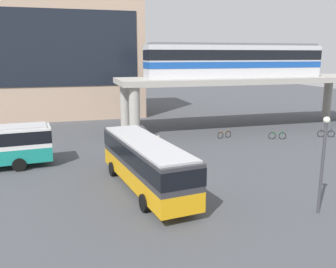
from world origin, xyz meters
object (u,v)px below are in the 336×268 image
(bus_main, at_px, (146,160))
(bicycle_brown, at_px, (224,135))
(pedestrian_near_building, at_px, (158,145))
(bicycle_green, at_px, (277,136))
(bicycle_black, at_px, (326,134))
(station_building, at_px, (54,55))
(train, at_px, (235,60))

(bus_main, xyz_separation_m, bicycle_brown, (11.06, 12.16, -1.63))
(bus_main, xyz_separation_m, pedestrian_near_building, (3.00, 8.37, -1.25))
(bicycle_green, height_order, bicycle_black, same)
(bus_main, distance_m, bicycle_brown, 16.52)
(bicycle_green, xyz_separation_m, pedestrian_near_building, (-13.08, -1.83, 0.38))
(bicycle_brown, relative_size, pedestrian_near_building, 1.10)
(station_building, bearing_deg, bus_main, -79.56)
(bicycle_green, bearing_deg, bus_main, -147.61)
(bicycle_green, relative_size, bicycle_brown, 0.98)
(bicycle_green, bearing_deg, station_building, 135.47)
(bus_main, distance_m, bicycle_green, 19.11)
(train, xyz_separation_m, bicycle_black, (7.19, -7.44, -7.54))
(bicycle_brown, xyz_separation_m, bicycle_black, (10.53, -2.49, 0.00))
(bus_main, height_order, bicycle_brown, bus_main)
(station_building, distance_m, train, 25.01)
(train, height_order, bus_main, train)
(bicycle_black, height_order, pedestrian_near_building, pedestrian_near_building)
(train, distance_m, bicycle_brown, 9.62)
(bus_main, bearing_deg, bicycle_black, 24.14)
(pedestrian_near_building, bearing_deg, station_building, 110.72)
(station_building, xyz_separation_m, bicycle_brown, (16.91, -19.61, -8.08))
(train, relative_size, pedestrian_near_building, 13.20)
(bicycle_brown, height_order, bicycle_black, same)
(bicycle_brown, distance_m, bicycle_black, 10.82)
(bicycle_brown, distance_m, pedestrian_near_building, 8.92)
(bicycle_brown, height_order, pedestrian_near_building, pedestrian_near_building)
(bus_main, height_order, bicycle_green, bus_main)
(bicycle_brown, bearing_deg, station_building, 130.78)
(bus_main, relative_size, bicycle_green, 6.60)
(bus_main, bearing_deg, bicycle_green, 32.39)
(train, bearing_deg, bicycle_green, -76.39)
(station_building, relative_size, bicycle_brown, 13.54)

